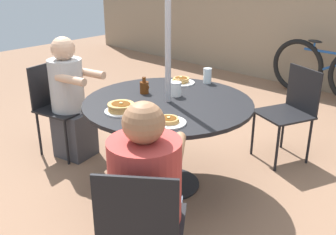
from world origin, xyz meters
name	(u,v)px	position (x,y,z in m)	size (l,w,h in m)	color
ground_plane	(168,184)	(0.00, 0.00, 0.00)	(12.00, 12.00, 0.00)	#8C664C
patio_table	(168,115)	(0.00, 0.00, 0.63)	(1.31, 1.31, 0.74)	black
umbrella_pole	(168,54)	(0.00, 0.00, 1.10)	(0.04, 0.04, 2.21)	#ADADB2
patio_chair_north	(58,102)	(-1.20, -0.24, 0.50)	(0.50, 0.50, 0.86)	black
diner_north	(70,103)	(-1.04, -0.21, 0.53)	(0.52, 0.39, 1.13)	#3D3D42
patio_chair_east	(141,226)	(0.73, -0.98, 0.50)	(0.59, 0.59, 0.86)	black
diner_east	(147,207)	(0.63, -0.85, 0.50)	(0.58, 0.60, 1.12)	slate
patio_chair_south	(291,108)	(0.48, 1.13, 0.50)	(0.55, 0.55, 0.86)	black
pancake_plate_a	(181,81)	(-0.24, 0.42, 0.76)	(0.24, 0.24, 0.06)	white
pancake_plate_b	(121,108)	(-0.09, -0.40, 0.77)	(0.24, 0.24, 0.07)	white
pancake_plate_c	(169,121)	(0.30, -0.32, 0.75)	(0.24, 0.24, 0.05)	white
syrup_bottle	(144,87)	(-0.27, 0.01, 0.79)	(0.09, 0.07, 0.14)	#602D0F
coffee_cup	(176,89)	(-0.04, 0.14, 0.80)	(0.09, 0.09, 0.11)	white
drinking_glass_a	(207,76)	(-0.08, 0.59, 0.81)	(0.07, 0.07, 0.13)	silver
bicycle	(326,71)	(0.02, 3.05, 0.38)	(1.56, 0.44, 0.77)	black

